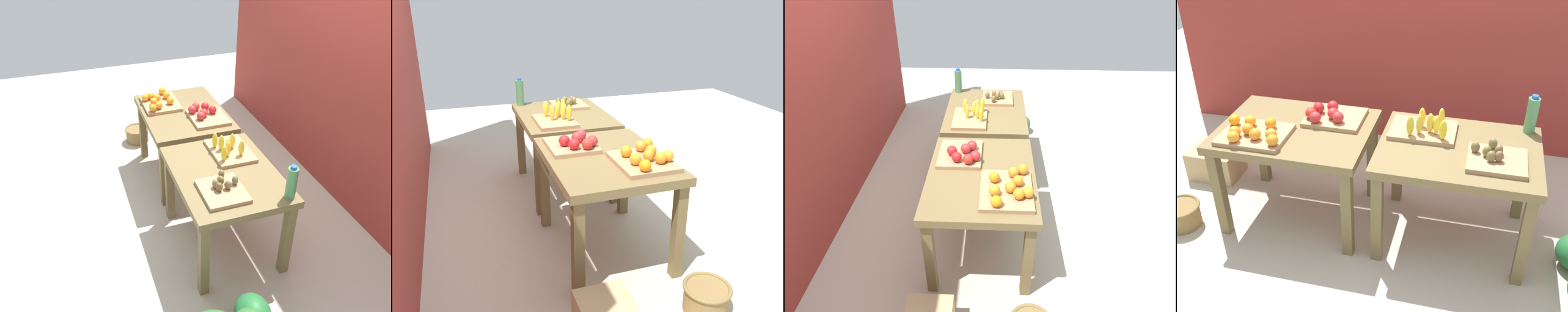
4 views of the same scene
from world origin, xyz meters
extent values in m
plane|color=beige|center=(0.00, 0.00, 0.00)|extent=(8.00, 8.00, 0.00)
cube|color=maroon|center=(0.00, 1.35, 1.50)|extent=(4.40, 0.12, 3.00)
cube|color=brown|center=(-0.56, 0.00, 0.71)|extent=(1.04, 0.80, 0.06)
cube|color=brown|center=(-1.02, -0.34, 0.34)|extent=(0.07, 0.07, 0.68)
cube|color=brown|center=(-0.10, -0.34, 0.34)|extent=(0.07, 0.07, 0.68)
cube|color=brown|center=(-1.02, 0.34, 0.34)|extent=(0.07, 0.07, 0.68)
cube|color=brown|center=(-0.10, 0.34, 0.34)|extent=(0.07, 0.07, 0.68)
cube|color=brown|center=(0.56, 0.00, 0.71)|extent=(1.04, 0.80, 0.06)
cube|color=brown|center=(0.10, -0.34, 0.34)|extent=(0.07, 0.07, 0.68)
cube|color=brown|center=(1.02, -0.34, 0.34)|extent=(0.07, 0.07, 0.68)
cube|color=brown|center=(0.10, 0.34, 0.34)|extent=(0.07, 0.07, 0.68)
cube|color=brown|center=(1.02, 0.34, 0.34)|extent=(0.07, 0.07, 0.68)
cube|color=tan|center=(-0.77, -0.18, 0.76)|extent=(0.44, 0.36, 0.03)
sphere|color=orange|center=(-0.85, -0.32, 0.81)|extent=(0.09, 0.09, 0.08)
sphere|color=orange|center=(-0.69, -0.10, 0.81)|extent=(0.08, 0.08, 0.08)
sphere|color=orange|center=(-0.59, -0.30, 0.81)|extent=(0.10, 0.10, 0.08)
sphere|color=orange|center=(-0.87, -0.26, 0.81)|extent=(0.08, 0.08, 0.08)
sphere|color=orange|center=(-0.80, -0.21, 0.81)|extent=(0.11, 0.11, 0.08)
sphere|color=orange|center=(-0.95, -0.11, 0.81)|extent=(0.08, 0.08, 0.08)
sphere|color=orange|center=(-0.73, -0.26, 0.81)|extent=(0.09, 0.09, 0.08)
sphere|color=orange|center=(-0.84, -0.10, 0.81)|extent=(0.10, 0.10, 0.08)
sphere|color=orange|center=(-0.63, -0.23, 0.81)|extent=(0.10, 0.10, 0.08)
cube|color=tan|center=(-0.33, 0.18, 0.76)|extent=(0.40, 0.34, 0.03)
sphere|color=red|center=(-0.33, 0.13, 0.81)|extent=(0.09, 0.09, 0.08)
sphere|color=red|center=(-0.36, 0.24, 0.81)|extent=(0.11, 0.11, 0.08)
sphere|color=red|center=(-0.45, 0.19, 0.81)|extent=(0.08, 0.08, 0.08)
sphere|color=red|center=(-0.48, 0.10, 0.81)|extent=(0.09, 0.09, 0.08)
sphere|color=red|center=(-0.28, 0.09, 0.81)|extent=(0.09, 0.09, 0.08)
sphere|color=red|center=(-0.43, 0.05, 0.81)|extent=(0.11, 0.11, 0.08)
cube|color=tan|center=(0.30, 0.14, 0.76)|extent=(0.44, 0.32, 0.03)
ellipsoid|color=yellow|center=(0.29, 0.17, 0.84)|extent=(0.06, 0.06, 0.14)
ellipsoid|color=yellow|center=(0.44, 0.03, 0.84)|extent=(0.06, 0.05, 0.14)
ellipsoid|color=yellow|center=(0.39, 0.08, 0.84)|extent=(0.06, 0.06, 0.14)
ellipsoid|color=yellow|center=(0.28, 0.07, 0.84)|extent=(0.05, 0.06, 0.14)
ellipsoid|color=yellow|center=(0.41, 0.20, 0.84)|extent=(0.05, 0.05, 0.14)
ellipsoid|color=yellow|center=(0.23, 0.03, 0.84)|extent=(0.06, 0.06, 0.14)
ellipsoid|color=yellow|center=(0.35, 0.11, 0.84)|extent=(0.06, 0.06, 0.14)
cube|color=tan|center=(0.80, -0.12, 0.76)|extent=(0.36, 0.32, 0.03)
ellipsoid|color=brown|center=(0.76, -0.01, 0.81)|extent=(0.07, 0.06, 0.07)
ellipsoid|color=brown|center=(0.80, -0.08, 0.81)|extent=(0.07, 0.07, 0.07)
ellipsoid|color=olive|center=(0.76, -0.16, 0.81)|extent=(0.06, 0.05, 0.07)
ellipsoid|color=brown|center=(0.73, -0.11, 0.81)|extent=(0.07, 0.07, 0.07)
ellipsoid|color=brown|center=(0.66, -0.08, 0.81)|extent=(0.07, 0.06, 0.07)
ellipsoid|color=brown|center=(0.80, -0.15, 0.81)|extent=(0.07, 0.07, 0.07)
cylinder|color=#4C8C59|center=(1.00, 0.32, 0.87)|extent=(0.08, 0.08, 0.25)
cylinder|color=blue|center=(1.00, 0.32, 1.00)|extent=(0.04, 0.04, 0.02)
ellipsoid|color=#2F622C|center=(1.65, -0.26, 0.13)|extent=(0.36, 0.34, 0.25)
ellipsoid|color=#257037|center=(1.41, -0.11, 0.13)|extent=(0.30, 0.26, 0.26)
ellipsoid|color=#357134|center=(1.45, -0.40, 0.13)|extent=(0.41, 0.43, 0.26)
ellipsoid|color=#326D2F|center=(1.65, -0.26, 0.36)|extent=(0.27, 0.22, 0.22)
camera|label=1|loc=(2.99, -1.07, 2.61)|focal=37.83mm
camera|label=2|loc=(-3.06, 0.95, 1.79)|focal=38.33mm
camera|label=3|loc=(-2.60, -0.08, 2.23)|focal=31.19mm
camera|label=4|loc=(0.65, -2.68, 2.36)|focal=44.27mm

